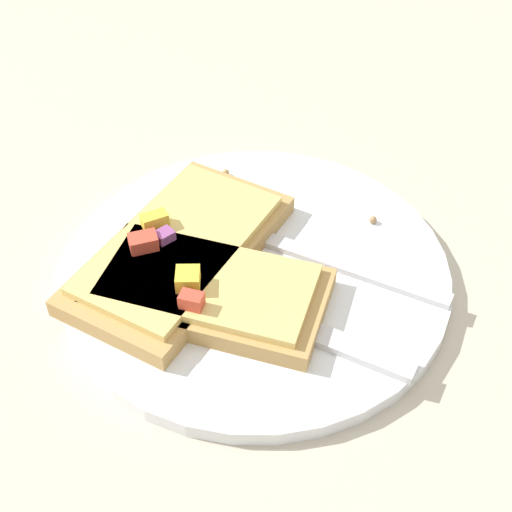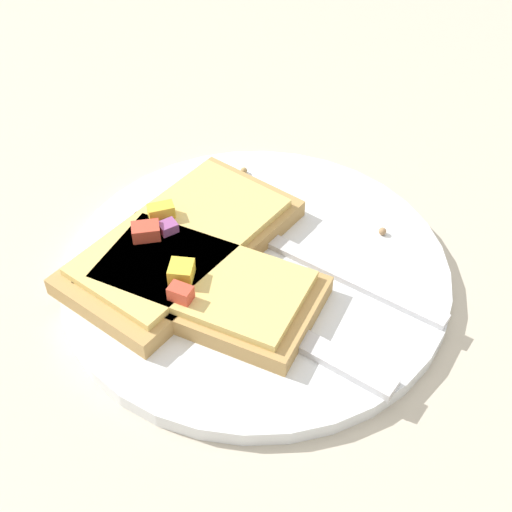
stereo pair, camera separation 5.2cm
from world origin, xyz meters
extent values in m
plane|color=#BCB29E|center=(0.00, 0.00, 0.00)|extent=(4.00, 4.00, 0.00)
cylinder|color=white|center=(0.00, 0.00, 0.01)|extent=(0.28, 0.28, 0.01)
cube|color=silver|center=(0.04, 0.06, 0.01)|extent=(0.12, 0.09, 0.01)
cube|color=silver|center=(-0.04, 0.00, 0.01)|extent=(0.06, 0.05, 0.01)
cube|color=silver|center=(-0.08, -0.01, 0.01)|extent=(0.03, 0.02, 0.00)
cube|color=silver|center=(-0.08, -0.02, 0.01)|extent=(0.03, 0.02, 0.00)
cube|color=silver|center=(-0.07, -0.03, 0.01)|extent=(0.03, 0.02, 0.00)
cube|color=silver|center=(-0.07, -0.03, 0.01)|extent=(0.03, 0.02, 0.00)
cube|color=silver|center=(0.10, 0.02, 0.01)|extent=(0.08, 0.06, 0.01)
cube|color=silver|center=(0.01, -0.05, 0.01)|extent=(0.13, 0.10, 0.00)
cube|color=tan|center=(-0.03, -0.05, 0.02)|extent=(0.18, 0.20, 0.01)
cube|color=#E0C16B|center=(-0.03, -0.05, 0.03)|extent=(0.16, 0.18, 0.01)
cube|color=#934C8E|center=(-0.04, -0.06, 0.04)|extent=(0.01, 0.01, 0.01)
cube|color=yellow|center=(-0.05, -0.06, 0.04)|extent=(0.01, 0.02, 0.01)
cube|color=tan|center=(0.01, -0.04, 0.02)|extent=(0.17, 0.17, 0.01)
cube|color=#E0C16B|center=(0.01, -0.04, 0.03)|extent=(0.15, 0.15, 0.01)
cube|color=#D14733|center=(-0.04, -0.07, 0.04)|extent=(0.02, 0.02, 0.01)
cube|color=yellow|center=(0.01, -0.06, 0.04)|extent=(0.02, 0.02, 0.01)
cube|color=#D14733|center=(0.03, -0.06, 0.04)|extent=(0.02, 0.02, 0.01)
sphere|color=tan|center=(0.02, -0.01, 0.02)|extent=(0.01, 0.01, 0.01)
sphere|color=tan|center=(-0.11, 0.03, 0.01)|extent=(0.01, 0.01, 0.01)
sphere|color=tan|center=(-0.07, -0.01, 0.02)|extent=(0.01, 0.01, 0.01)
sphere|color=#A57E56|center=(0.00, 0.10, 0.01)|extent=(0.01, 0.01, 0.01)
camera|label=1|loc=(0.33, -0.17, 0.38)|focal=50.00mm
camera|label=2|loc=(0.35, -0.12, 0.38)|focal=50.00mm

